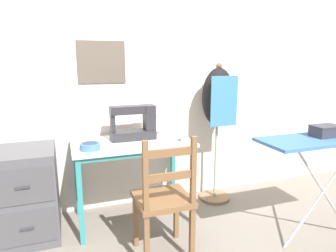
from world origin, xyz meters
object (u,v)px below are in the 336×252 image
object	(u,v)px
scissors	(180,139)
filing_cabinet	(28,194)
thread_spool_near_machine	(159,135)
dress_form	(218,104)
storage_box	(326,131)
wooden_chair	(164,200)
sewing_machine	(135,124)
ironing_board	(329,143)
fabric_bowl	(90,146)

from	to	relation	value
scissors	filing_cabinet	world-z (taller)	same
thread_spool_near_machine	dress_form	world-z (taller)	dress_form
storage_box	filing_cabinet	bearing A→B (deg)	159.21
wooden_chair	storage_box	distance (m)	1.33
scissors	storage_box	distance (m)	1.17
sewing_machine	scissors	distance (m)	0.43
thread_spool_near_machine	wooden_chair	xyz separation A→B (m)	(-0.18, -0.67, -0.32)
scissors	dress_form	xyz separation A→B (m)	(0.48, 0.21, 0.27)
filing_cabinet	sewing_machine	bearing A→B (deg)	3.05
filing_cabinet	dress_form	xyz separation A→B (m)	(1.78, 0.10, 0.64)
thread_spool_near_machine	ironing_board	bearing A→B (deg)	-39.91
wooden_chair	sewing_machine	bearing A→B (deg)	93.60
filing_cabinet	storage_box	size ratio (longest dim) A/B	3.47
wooden_chair	fabric_bowl	bearing A→B (deg)	135.28
sewing_machine	ironing_board	bearing A→B (deg)	-34.82
scissors	dress_form	size ratio (longest dim) A/B	0.07
filing_cabinet	thread_spool_near_machine	bearing A→B (deg)	2.51
sewing_machine	scissors	size ratio (longest dim) A/B	4.00
filing_cabinet	scissors	bearing A→B (deg)	-4.74
sewing_machine	dress_form	size ratio (longest dim) A/B	0.29
thread_spool_near_machine	dress_form	size ratio (longest dim) A/B	0.03
filing_cabinet	ironing_board	bearing A→B (deg)	-21.05
wooden_chair	ironing_board	bearing A→B (deg)	-10.56
sewing_machine	wooden_chair	bearing A→B (deg)	-86.40
sewing_machine	storage_box	distance (m)	1.55
thread_spool_near_machine	wooden_chair	world-z (taller)	wooden_chair
fabric_bowl	dress_form	world-z (taller)	dress_form
fabric_bowl	filing_cabinet	xyz separation A→B (m)	(-0.50, 0.16, -0.40)
thread_spool_near_machine	dress_form	bearing A→B (deg)	4.48
fabric_bowl	thread_spool_near_machine	distance (m)	0.67
sewing_machine	ironing_board	distance (m)	1.58
dress_form	ironing_board	xyz separation A→B (m)	(0.44, -0.95, -0.19)
sewing_machine	storage_box	world-z (taller)	sewing_machine
fabric_bowl	ironing_board	xyz separation A→B (m)	(1.72, -0.69, 0.05)
storage_box	fabric_bowl	bearing A→B (deg)	158.35
wooden_chair	storage_box	bearing A→B (deg)	-9.81
dress_form	storage_box	world-z (taller)	dress_form
scissors	ironing_board	distance (m)	1.19
ironing_board	dress_form	bearing A→B (deg)	114.93
scissors	wooden_chair	bearing A→B (deg)	-122.70
ironing_board	wooden_chair	bearing A→B (deg)	169.44
wooden_chair	filing_cabinet	xyz separation A→B (m)	(-0.96, 0.62, -0.07)
sewing_machine	storage_box	bearing A→B (deg)	-34.72
thread_spool_near_machine	filing_cabinet	size ratio (longest dim) A/B	0.06
ironing_board	thread_spool_near_machine	bearing A→B (deg)	140.09
fabric_bowl	thread_spool_near_machine	xyz separation A→B (m)	(0.64, 0.21, -0.01)
wooden_chair	dress_form	size ratio (longest dim) A/B	0.66
sewing_machine	filing_cabinet	bearing A→B (deg)	-176.95
storage_box	thread_spool_near_machine	bearing A→B (deg)	140.07
dress_form	filing_cabinet	bearing A→B (deg)	-176.78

